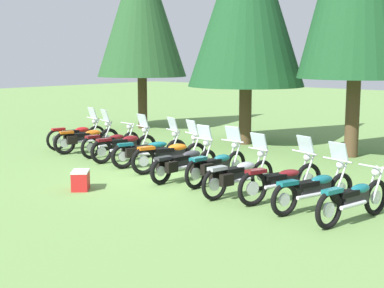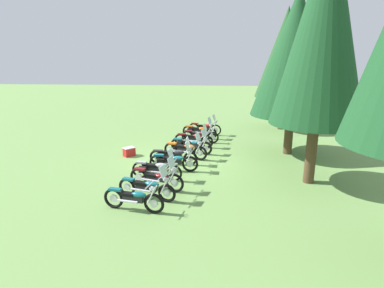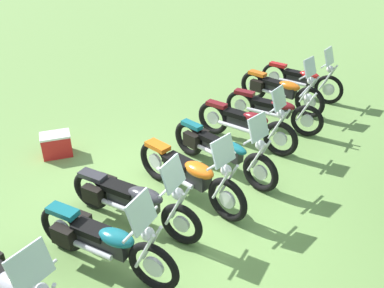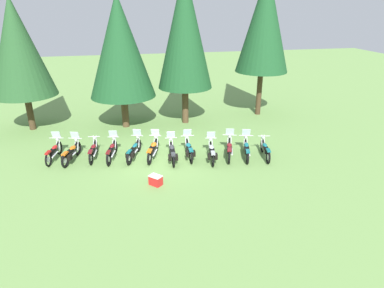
# 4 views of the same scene
# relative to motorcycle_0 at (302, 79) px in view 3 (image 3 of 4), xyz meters

# --- Properties ---
(ground_plane) EXTENTS (80.00, 80.00, 0.00)m
(ground_plane) POSITION_rel_motorcycle_0_xyz_m (5.46, -1.03, -0.48)
(ground_plane) COLOR #6B934C
(motorcycle_0) EXTENTS (0.77, 2.17, 1.37)m
(motorcycle_0) POSITION_rel_motorcycle_0_xyz_m (0.00, 0.00, 0.00)
(motorcycle_0) COLOR black
(motorcycle_0) RESTS_ON ground_plane
(motorcycle_1) EXTENTS (1.00, 2.21, 1.38)m
(motorcycle_1) POSITION_rel_motorcycle_0_xyz_m (0.90, -0.34, -0.00)
(motorcycle_1) COLOR black
(motorcycle_1) RESTS_ON ground_plane
(motorcycle_2) EXTENTS (0.62, 2.23, 1.00)m
(motorcycle_2) POSITION_rel_motorcycle_0_xyz_m (1.98, -0.21, -0.04)
(motorcycle_2) COLOR black
(motorcycle_2) RESTS_ON ground_plane
(motorcycle_3) EXTENTS (0.72, 2.26, 1.37)m
(motorcycle_3) POSITION_rel_motorcycle_0_xyz_m (2.95, -0.51, -0.00)
(motorcycle_3) COLOR black
(motorcycle_3) RESTS_ON ground_plane
(motorcycle_4) EXTENTS (1.03, 2.30, 1.37)m
(motorcycle_4) POSITION_rel_motorcycle_0_xyz_m (4.07, -0.63, -0.03)
(motorcycle_4) COLOR black
(motorcycle_4) RESTS_ON ground_plane
(motorcycle_5) EXTENTS (0.95, 2.27, 1.38)m
(motorcycle_5) POSITION_rel_motorcycle_0_xyz_m (5.08, -0.78, 0.01)
(motorcycle_5) COLOR black
(motorcycle_5) RESTS_ON ground_plane
(motorcycle_6) EXTENTS (0.67, 2.34, 1.35)m
(motorcycle_6) POSITION_rel_motorcycle_0_xyz_m (6.02, -1.31, -0.02)
(motorcycle_6) COLOR black
(motorcycle_6) RESTS_ON ground_plane
(motorcycle_7) EXTENTS (0.71, 2.23, 1.38)m
(motorcycle_7) POSITION_rel_motorcycle_0_xyz_m (6.93, -1.18, -0.00)
(motorcycle_7) COLOR black
(motorcycle_7) RESTS_ON ground_plane
(motorcycle_8) EXTENTS (0.77, 2.19, 1.37)m
(motorcycle_8) POSITION_rel_motorcycle_0_xyz_m (8.02, -1.74, 0.01)
(motorcycle_8) COLOR black
(motorcycle_8) RESTS_ON ground_plane
(picnic_cooler) EXTENTS (0.66, 0.67, 0.46)m
(picnic_cooler) POSITION_rel_motorcycle_0_xyz_m (4.88, -3.74, -0.25)
(picnic_cooler) COLOR red
(picnic_cooler) RESTS_ON ground_plane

